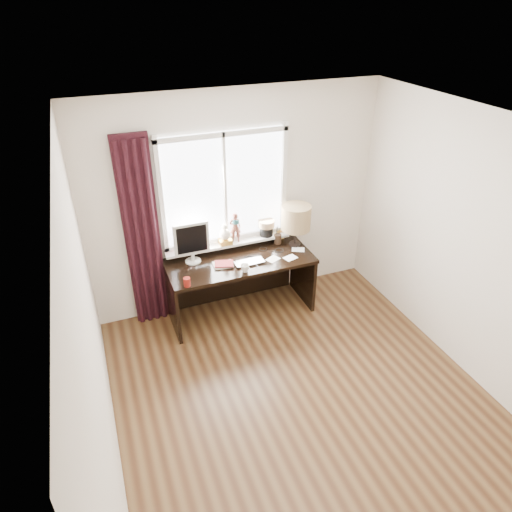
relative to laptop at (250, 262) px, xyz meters
name	(u,v)px	position (x,y,z in m)	size (l,w,h in m)	color
floor	(308,406)	(0.02, -1.52, -0.76)	(3.50, 4.00, 0.00)	brown
ceiling	(330,138)	(0.02, -1.52, 1.84)	(3.50, 4.00, 0.00)	white
wall_back	(237,203)	(0.02, 0.48, 0.54)	(3.50, 2.60, 0.00)	beige
wall_left	(93,349)	(-1.73, -1.52, 0.54)	(4.00, 2.60, 0.00)	beige
wall_right	(484,256)	(1.77, -1.52, 0.54)	(4.00, 2.60, 0.00)	beige
laptop	(250,262)	(0.00, 0.00, 0.00)	(0.34, 0.22, 0.03)	silver
mug	(245,268)	(-0.11, -0.15, 0.03)	(0.10, 0.09, 0.10)	white
red_cup	(187,282)	(-0.77, -0.19, 0.03)	(0.07, 0.07, 0.10)	maroon
window	(227,205)	(-0.11, 0.43, 0.54)	(1.52, 0.20, 1.40)	white
curtain	(142,237)	(-1.11, 0.39, 0.35)	(0.38, 0.09, 2.25)	black
desk	(238,273)	(-0.08, 0.21, -0.26)	(1.70, 0.70, 0.75)	black
monitor	(192,240)	(-0.59, 0.27, 0.26)	(0.40, 0.18, 0.49)	beige
notebook_stack	(223,264)	(-0.29, 0.06, 0.00)	(0.25, 0.20, 0.03)	beige
brush_holder	(278,239)	(0.49, 0.32, 0.05)	(0.09, 0.09, 0.25)	black
icon_frame	(281,235)	(0.56, 0.40, 0.05)	(0.10, 0.04, 0.13)	gold
table_lamp	(296,218)	(0.67, 0.20, 0.35)	(0.35, 0.35, 0.52)	black
loose_papers	(287,255)	(0.47, 0.00, -0.01)	(0.55, 0.30, 0.00)	white
desk_cables	(262,254)	(0.21, 0.14, -0.01)	(0.55, 0.30, 0.01)	black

